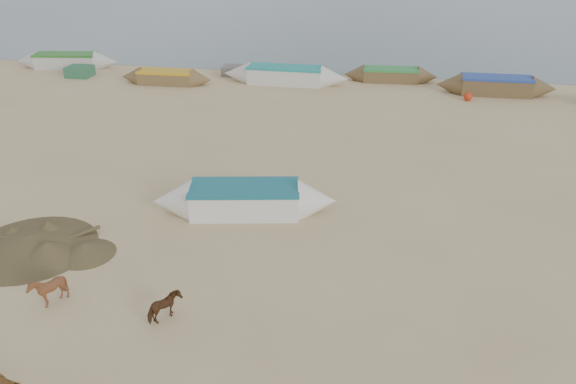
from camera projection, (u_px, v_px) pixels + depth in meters
name	position (u px, v px, depth m)	size (l,w,h in m)	color
ground	(261.00, 297.00, 14.10)	(140.00, 140.00, 0.00)	tan
calf_front	(48.00, 290.00, 13.67)	(0.70, 0.78, 0.86)	brown
calf_right	(165.00, 308.00, 13.16)	(0.71, 0.61, 0.71)	#4D2D18
near_canoe	(245.00, 200.00, 17.86)	(5.85, 1.40, 0.95)	white
debris_pile	(29.00, 242.00, 16.08)	(3.77, 3.77, 0.43)	brown
waterline_canoes	(328.00, 75.00, 31.75)	(54.01, 4.22, 0.99)	brown
beach_clutter	(400.00, 84.00, 30.56)	(45.08, 3.65, 0.64)	#2C6241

